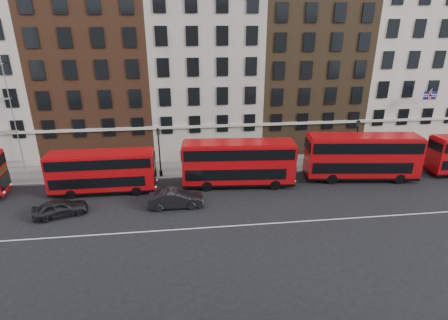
{
  "coord_description": "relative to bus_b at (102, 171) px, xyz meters",
  "views": [
    {
      "loc": [
        -2.93,
        -26.04,
        15.27
      ],
      "look_at": [
        0.82,
        5.0,
        3.0
      ],
      "focal_mm": 28.0,
      "sensor_mm": 36.0,
      "label": 1
    }
  ],
  "objects": [
    {
      "name": "bus_c",
      "position": [
        13.07,
        0.0,
        0.26
      ],
      "size": [
        11.19,
        3.49,
        4.63
      ],
      "rotation": [
        0.0,
        0.0,
        -0.08
      ],
      "color": "#BA090D",
      "rests_on": "ground"
    },
    {
      "name": "road_centre_line",
      "position": [
        10.79,
        -7.49,
        -2.21
      ],
      "size": [
        70.0,
        0.12,
        0.01
      ],
      "primitive_type": "cube",
      "color": "white",
      "rests_on": "ground"
    },
    {
      "name": "kerb",
      "position": [
        10.79,
        2.51,
        -2.14
      ],
      "size": [
        80.0,
        0.3,
        0.16
      ],
      "primitive_type": "cube",
      "color": "gray",
      "rests_on": "ground"
    },
    {
      "name": "pavement",
      "position": [
        10.79,
        5.01,
        -2.14
      ],
      "size": [
        80.0,
        5.0,
        0.15
      ],
      "primitive_type": "cube",
      "color": "gray",
      "rests_on": "ground"
    },
    {
      "name": "bus_d",
      "position": [
        25.92,
        0.0,
        0.35
      ],
      "size": [
        11.64,
        4.03,
        4.79
      ],
      "rotation": [
        0.0,
        0.0,
        -0.12
      ],
      "color": "#BA090D",
      "rests_on": "ground"
    },
    {
      "name": "car_front",
      "position": [
        6.9,
        -3.71,
        -1.42
      ],
      "size": [
        4.88,
        1.71,
        1.61
      ],
      "primitive_type": "imported",
      "rotation": [
        0.0,
        0.0,
        1.57
      ],
      "color": "black",
      "rests_on": "ground"
    },
    {
      "name": "car_rear",
      "position": [
        -2.78,
        -4.07,
        -1.48
      ],
      "size": [
        4.66,
        2.98,
        1.48
      ],
      "primitive_type": "imported",
      "rotation": [
        0.0,
        0.0,
        1.88
      ],
      "color": "#232326",
      "rests_on": "ground"
    },
    {
      "name": "iron_railings",
      "position": [
        10.79,
        7.21,
        -1.57
      ],
      "size": [
        6.6,
        0.06,
        1.0
      ],
      "primitive_type": null,
      "color": "black",
      "rests_on": "pavement"
    },
    {
      "name": "lamp_post_left",
      "position": [
        5.28,
        2.92,
        0.86
      ],
      "size": [
        0.44,
        0.44,
        5.33
      ],
      "color": "black",
      "rests_on": "pavement"
    },
    {
      "name": "building_terrace",
      "position": [
        10.48,
        12.39,
        8.02
      ],
      "size": [
        64.0,
        11.95,
        22.0
      ],
      "color": "beige",
      "rests_on": "ground"
    },
    {
      "name": "lamp_post_right",
      "position": [
        26.92,
        3.43,
        0.86
      ],
      "size": [
        0.44,
        0.44,
        5.33
      ],
      "color": "black",
      "rests_on": "pavement"
    },
    {
      "name": "traffic_light",
      "position": [
        32.89,
        2.69,
        0.23
      ],
      "size": [
        0.25,
        0.45,
        3.27
      ],
      "color": "black",
      "rests_on": "pavement"
    },
    {
      "name": "bus_b",
      "position": [
        0.0,
        0.0,
        0.0
      ],
      "size": [
        9.88,
        2.47,
        4.14
      ],
      "rotation": [
        0.0,
        0.0,
        -0.01
      ],
      "color": "#BA090D",
      "rests_on": "ground"
    },
    {
      "name": "ground",
      "position": [
        10.79,
        -5.49,
        -2.22
      ],
      "size": [
        120.0,
        120.0,
        0.0
      ],
      "primitive_type": "plane",
      "color": "black",
      "rests_on": "ground"
    }
  ]
}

